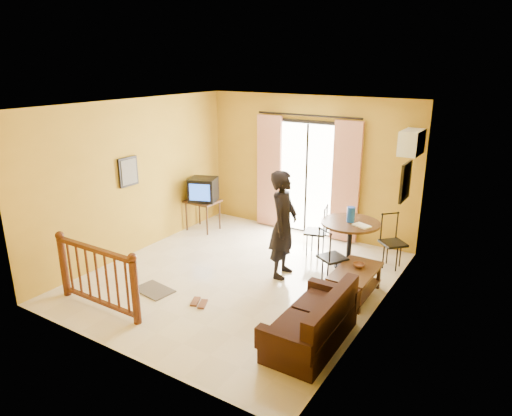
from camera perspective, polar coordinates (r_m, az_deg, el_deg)
The scene contains 19 objects.
ground at distance 7.66m, azimuth -2.06°, elevation -8.57°, with size 5.00×5.00×0.00m, color beige.
room_shell at distance 7.07m, azimuth -2.21°, elevation 3.88°, with size 5.00×5.00×5.00m.
balcony_door at distance 9.25m, azimuth 6.32°, elevation 3.85°, with size 2.25×0.14×2.46m.
tv_table at distance 9.59m, azimuth -6.68°, elevation 0.52°, with size 0.65×0.54×0.65m.
television at distance 9.48m, azimuth -6.61°, elevation 2.33°, with size 0.67×0.64×0.48m.
picture_left at distance 8.38m, azimuth -15.67°, elevation 4.39°, with size 0.05×0.42×0.52m.
dining_table at distance 7.91m, azimuth 11.68°, elevation -2.87°, with size 0.99×0.99×0.83m.
water_jug at distance 7.83m, azimuth 11.78°, elevation -0.79°, with size 0.14×0.14×0.26m, color #1342B3.
serving_tray at distance 7.69m, azimuth 13.08°, elevation -2.16°, with size 0.28×0.18×0.02m, color white.
dining_chairs at distance 8.11m, azimuth 11.08°, elevation -7.34°, with size 1.88×1.67×0.95m.
air_conditioner at distance 7.92m, azimuth 18.84°, elevation 7.77°, with size 0.31×0.60×0.40m.
botanical_print at distance 7.37m, azimuth 18.17°, elevation 3.16°, with size 0.05×0.50×0.60m.
coffee_table at distance 7.09m, azimuth 12.30°, elevation -8.63°, with size 0.56×1.00×0.44m.
bowl at distance 7.11m, azimuth 12.72°, elevation -7.00°, with size 0.18×0.18×0.06m, color #552E1D.
sofa at distance 5.92m, azimuth 7.30°, elevation -14.27°, with size 0.73×1.54×0.74m.
standing_person at distance 7.39m, azimuth 3.43°, elevation -2.08°, with size 0.65×0.43×1.78m, color black.
stair_balustrade at distance 6.89m, azimuth -19.28°, elevation -7.63°, with size 1.63×0.13×1.04m.
doormat at distance 7.39m, azimuth -12.65°, elevation -9.98°, with size 0.60×0.40×0.02m, color #585046.
sandals at distance 6.92m, azimuth -7.13°, elevation -11.67°, with size 0.33×0.27×0.03m.
Camera 1 is at (3.86, -5.67, 3.41)m, focal length 32.00 mm.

